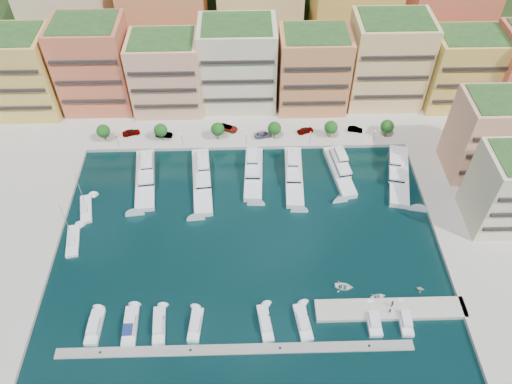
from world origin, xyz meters
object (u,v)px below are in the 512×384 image
lamppost_4 (374,134)px  yacht_6 (398,172)px  car_4 (305,130)px  car_0 (131,132)px  tree_5 (387,126)px  tree_2 (218,129)px  person_0 (390,311)px  cruiser_1 (130,327)px  tree_1 (161,130)px  tender_0 (344,287)px  person_1 (392,304)px  yacht_4 (294,173)px  tree_3 (274,128)px  car_1 (164,134)px  cruiser_5 (265,323)px  tree_4 (331,127)px  cruiser_6 (303,322)px  yacht_3 (253,171)px  lamppost_2 (246,137)px  yacht_2 (202,177)px  sailboat_1 (73,241)px  tender_2 (378,297)px  yacht_5 (339,169)px  tree_0 (103,131)px  lamppost_1 (182,138)px  lamppost_3 (310,135)px  sailboat_2 (86,209)px  yacht_1 (145,176)px  lamppost_0 (117,139)px  car_2 (228,128)px  cruiser_9 (405,320)px  tender_3 (420,289)px  cruiser_3 (196,325)px  cruiser_0 (95,327)px  car_3 (263,135)px

lamppost_4 → yacht_6: yacht_6 is taller
car_4 → car_0: bearing=69.7°
tree_5 → car_0: tree_5 is taller
tree_2 → person_0: size_ratio=3.66×
tree_5 → car_4: size_ratio=1.18×
cruiser_1 → tree_1: bearing=89.3°
tender_0 → person_1: 10.76m
yacht_4 → tree_3: bearing=107.3°
cruiser_1 → car_1: car_1 is taller
tree_1 → cruiser_5: size_ratio=0.66×
tree_4 → cruiser_6: tree_4 is taller
yacht_3 → lamppost_2: bearing=99.2°
yacht_2 → yacht_3: 13.87m
cruiser_6 → sailboat_1: sailboat_1 is taller
tree_2 → yacht_2: 16.29m
yacht_3 → tender_2: (26.18, -39.13, -0.85)m
lamppost_2 → yacht_5: bearing=-23.5°
yacht_2 → tree_5: bearing=16.5°
tree_2 → lamppost_2: size_ratio=1.35×
car_0 → tree_0: bearing=96.6°
lamppost_1 → person_0: 72.06m
car_1 → person_0: bearing=-131.3°
lamppost_3 → sailboat_2: bearing=-158.6°
sailboat_1 → yacht_1: bearing=54.7°
lamppost_0 → cruiser_1: (11.25, -55.82, -3.26)m
car_1 → car_2: car_2 is taller
lamppost_0 → person_0: bearing=-39.7°
cruiser_1 → lamppost_4: bearing=42.6°
tender_0 → tree_5: bearing=-11.6°
lamppost_3 → yacht_4: (-5.48, -12.27, -2.73)m
yacht_6 → cruiser_6: size_ratio=2.65×
tree_1 → sailboat_1: bearing=-116.6°
cruiser_1 → tender_2: (52.72, 5.68, -0.21)m
yacht_5 → car_4: size_ratio=4.04×
car_1 → cruiser_9: bearing=-130.4°
tender_3 → tender_0: (-16.70, 0.97, -0.03)m
cruiser_3 → cruiser_9: 43.73m
yacht_3 → person_0: yacht_3 is taller
tree_5 → cruiser_5: (-36.78, -58.09, -4.20)m
person_0 → car_0: bearing=-7.8°
tree_0 → tender_0: 78.69m
tender_0 → tree_1: bearing=51.6°
tree_0 → tender_0: (60.92, -49.61, -4.32)m
cruiser_0 → yacht_2: bearing=64.7°
tree_4 → car_1: 47.76m
cruiser_1 → car_0: size_ratio=1.85×
tree_3 → car_3: bearing=165.6°
yacht_6 → car_2: 49.55m
lamppost_2 → person_1: lamppost_2 is taller
lamppost_0 → sailboat_1: 33.73m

